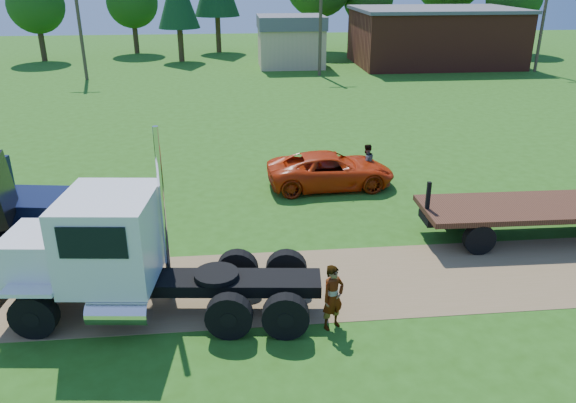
{
  "coord_description": "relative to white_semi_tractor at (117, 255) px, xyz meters",
  "views": [
    {
      "loc": [
        -1.88,
        -14.54,
        8.82
      ],
      "look_at": [
        -0.12,
        2.64,
        1.6
      ],
      "focal_mm": 35.0,
      "sensor_mm": 36.0,
      "label": 1
    }
  ],
  "objects": [
    {
      "name": "spectator_b",
      "position": [
        9.07,
        9.53,
        -0.92
      ],
      "size": [
        0.98,
        0.89,
        1.65
      ],
      "primitive_type": "imported",
      "rotation": [
        0.0,
        0.0,
        3.55
      ],
      "color": "#999999",
      "rests_on": "ground"
    },
    {
      "name": "ground",
      "position": [
        5.07,
        0.91,
        -1.74
      ],
      "size": [
        140.0,
        140.0,
        0.0
      ],
      "primitive_type": "plane",
      "color": "#275412",
      "rests_on": "ground"
    },
    {
      "name": "flatbed_trailer",
      "position": [
        13.85,
        3.32,
        -0.81
      ],
      "size": [
        8.52,
        2.71,
        2.17
      ],
      "rotation": [
        0.0,
        0.0,
        -0.02
      ],
      "color": "#381D11",
      "rests_on": "ground"
    },
    {
      "name": "tan_shed",
      "position": [
        9.07,
        40.91,
        0.68
      ],
      "size": [
        6.2,
        5.4,
        4.7
      ],
      "color": "tan",
      "rests_on": "ground"
    },
    {
      "name": "orange_pickup",
      "position": [
        7.35,
        8.87,
        -0.99
      ],
      "size": [
        5.56,
        2.79,
        1.51
      ],
      "primitive_type": "imported",
      "rotation": [
        0.0,
        0.0,
        1.62
      ],
      "color": "red",
      "rests_on": "ground"
    },
    {
      "name": "utility_poles",
      "position": [
        11.07,
        35.91,
        2.97
      ],
      "size": [
        42.2,
        0.28,
        9.0
      ],
      "color": "#453B27",
      "rests_on": "ground"
    },
    {
      "name": "spectator_a",
      "position": [
        5.62,
        -1.34,
        -0.83
      ],
      "size": [
        0.79,
        0.7,
        1.82
      ],
      "primitive_type": "imported",
      "rotation": [
        0.0,
        0.0,
        0.51
      ],
      "color": "#999999",
      "rests_on": "ground"
    },
    {
      "name": "dirt_track",
      "position": [
        5.07,
        0.91,
        -1.74
      ],
      "size": [
        120.0,
        4.2,
        0.01
      ],
      "primitive_type": "cube",
      "color": "olive",
      "rests_on": "ground"
    },
    {
      "name": "white_semi_tractor",
      "position": [
        0.0,
        0.0,
        0.0
      ],
      "size": [
        8.6,
        3.63,
        5.1
      ],
      "rotation": [
        0.0,
        0.0,
        -0.11
      ],
      "color": "black",
      "rests_on": "ground"
    },
    {
      "name": "brick_building",
      "position": [
        23.07,
        40.91,
        0.92
      ],
      "size": [
        15.4,
        10.4,
        5.3
      ],
      "color": "maroon",
      "rests_on": "ground"
    }
  ]
}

